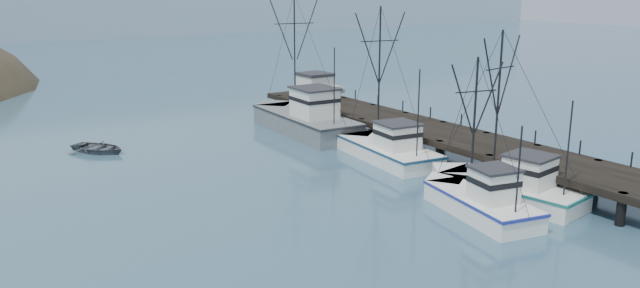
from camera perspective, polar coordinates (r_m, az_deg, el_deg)
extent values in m
plane|color=#30546C|center=(34.40, 9.71, -9.12)|extent=(400.00, 400.00, 0.00)
cube|color=black|center=(54.19, 9.20, 1.45)|extent=(6.00, 44.00, 0.50)
cylinder|color=black|center=(40.23, 25.84, -5.38)|extent=(0.56, 0.56, 2.00)
cylinder|color=black|center=(42.81, 20.15, -3.69)|extent=(0.56, 0.56, 2.00)
cylinder|color=black|center=(46.96, 23.97, -2.52)|extent=(0.56, 0.56, 2.00)
cylinder|color=black|center=(45.79, 15.17, -2.18)|extent=(0.56, 0.56, 2.00)
cylinder|color=black|center=(49.70, 19.18, -1.21)|extent=(0.56, 0.56, 2.00)
cylinder|color=black|center=(49.10, 10.84, -0.84)|extent=(0.56, 0.56, 2.00)
cylinder|color=black|center=(52.76, 14.92, -0.03)|extent=(0.56, 0.56, 2.00)
cylinder|color=black|center=(52.68, 7.08, 0.32)|extent=(0.56, 0.56, 2.00)
cylinder|color=black|center=(56.10, 11.14, 1.01)|extent=(0.56, 0.56, 2.00)
cylinder|color=black|center=(56.47, 3.81, 1.33)|extent=(0.56, 0.56, 2.00)
cylinder|color=black|center=(59.68, 7.80, 1.92)|extent=(0.56, 0.56, 2.00)
cylinder|color=black|center=(60.44, 0.96, 2.21)|extent=(0.56, 0.56, 2.00)
cylinder|color=black|center=(63.45, 4.85, 2.73)|extent=(0.56, 0.56, 2.00)
cylinder|color=black|center=(64.55, -1.54, 2.97)|extent=(0.56, 0.56, 2.00)
cylinder|color=black|center=(67.38, 2.23, 3.43)|extent=(0.56, 0.56, 2.00)
cylinder|color=black|center=(68.78, -3.74, 3.63)|extent=(0.56, 0.56, 2.00)
cylinder|color=black|center=(71.44, -0.10, 4.06)|extent=(0.56, 0.56, 2.00)
cube|color=#9EB2C6|center=(195.98, -24.12, 8.94)|extent=(360.00, 40.00, 26.00)
cube|color=white|center=(42.45, 17.04, -4.37)|extent=(5.02, 9.58, 1.60)
cube|color=white|center=(44.76, 12.02, -3.10)|extent=(3.51, 3.51, 1.60)
cube|color=#196664|center=(42.25, 17.11, -3.46)|extent=(5.13, 9.82, 0.18)
cube|color=silver|center=(41.41, 18.61, -2.41)|extent=(2.88, 2.95, 1.90)
cube|color=#26262B|center=(41.15, 18.72, -1.04)|extent=(3.13, 3.22, 0.16)
cylinder|color=black|center=(41.78, 15.94, 3.40)|extent=(0.14, 0.14, 9.65)
cylinder|color=black|center=(39.92, 21.75, -0.39)|extent=(0.10, 0.10, 5.79)
cube|color=white|center=(39.23, 14.52, -5.71)|extent=(4.68, 8.41, 1.60)
cube|color=white|center=(42.29, 11.35, -4.08)|extent=(3.14, 3.14, 1.60)
cube|color=navy|center=(39.01, 14.59, -4.74)|extent=(4.78, 8.63, 0.18)
cube|color=silver|center=(37.92, 15.59, -3.68)|extent=(2.63, 2.63, 1.90)
cube|color=#26262B|center=(37.63, 15.70, -2.19)|extent=(2.86, 2.87, 0.16)
cylinder|color=black|center=(38.85, 13.90, 1.69)|extent=(0.14, 0.14, 8.24)
cylinder|color=black|center=(35.98, 17.71, -2.26)|extent=(0.10, 0.10, 4.95)
cube|color=white|center=(50.40, 6.21, -0.93)|extent=(4.98, 10.49, 1.60)
cube|color=white|center=(54.57, 3.32, 0.29)|extent=(3.88, 3.88, 1.60)
cube|color=navy|center=(50.23, 6.24, -0.16)|extent=(5.08, 10.76, 0.18)
cube|color=silver|center=(48.93, 7.10, 0.70)|extent=(3.02, 3.14, 1.90)
cube|color=#26262B|center=(48.70, 7.13, 1.88)|extent=(3.28, 3.42, 0.16)
cylinder|color=black|center=(50.47, 5.43, 6.30)|extent=(0.14, 0.14, 10.82)
cylinder|color=black|center=(46.37, 8.97, 2.79)|extent=(0.10, 0.10, 6.49)
cube|color=slate|center=(59.37, -1.33, 1.74)|extent=(5.29, 13.60, 2.20)
cube|color=slate|center=(65.17, -4.20, 2.82)|extent=(4.64, 4.64, 2.20)
cube|color=black|center=(59.16, -1.33, 2.69)|extent=(5.40, 13.95, 0.18)
cube|color=silver|center=(57.43, -0.51, 3.76)|extent=(3.43, 3.93, 2.60)
cube|color=#26262B|center=(57.20, -0.51, 5.12)|extent=(3.73, 4.29, 0.16)
cylinder|color=black|center=(60.11, -2.33, 8.31)|extent=(0.14, 0.14, 11.11)
cylinder|color=black|center=(54.19, 1.31, 5.32)|extent=(0.10, 0.10, 6.66)
cube|color=silver|center=(65.94, -0.45, 5.20)|extent=(2.80, 3.00, 2.50)
cube|color=#26262B|center=(65.74, -0.45, 6.40)|extent=(3.00, 3.20, 0.30)
imported|color=silver|center=(68.90, 0.04, 5.20)|extent=(6.18, 3.94, 1.59)
imported|color=#4F5357|center=(55.77, -19.57, -0.69)|extent=(5.72, 6.15, 1.04)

